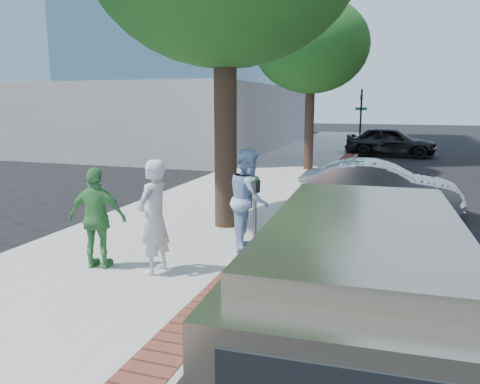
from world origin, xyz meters
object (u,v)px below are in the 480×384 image
at_px(parking_meter, 255,198).
at_px(person_green, 97,218).
at_px(sedan_silver, 379,187).
at_px(person_gray, 154,217).
at_px(van, 363,284).
at_px(person_officer, 249,199).
at_px(bg_car, 391,141).

relative_size(parking_meter, person_green, 0.83).
height_order(parking_meter, sedan_silver, parking_meter).
xyz_separation_m(person_gray, person_green, (-1.05, -0.08, -0.09)).
distance_m(person_green, van, 4.86).
xyz_separation_m(person_officer, person_green, (-2.15, -1.90, -0.11)).
bearing_deg(van, person_green, 157.85).
height_order(person_green, sedan_silver, person_green).
bearing_deg(bg_car, person_officer, 176.66).
relative_size(parking_meter, bg_car, 0.30).
xyz_separation_m(sedan_silver, van, (0.14, -8.29, 0.34)).
distance_m(parking_meter, person_officer, 0.24).
bearing_deg(sedan_silver, van, 179.53).
relative_size(person_green, bg_car, 0.36).
bearing_deg(parking_meter, van, -56.30).
relative_size(sedan_silver, bg_car, 0.87).
height_order(parking_meter, person_gray, person_gray).
xyz_separation_m(parking_meter, person_gray, (-1.27, -1.67, -0.08)).
height_order(person_gray, person_green, person_gray).
distance_m(person_green, sedan_silver, 8.00).
bearing_deg(sedan_silver, person_gray, 151.29).
bearing_deg(person_green, van, 151.97).
xyz_separation_m(person_gray, sedan_silver, (3.38, 6.57, -0.41)).
bearing_deg(parking_meter, bg_car, 83.49).
relative_size(person_officer, person_green, 1.12).
height_order(bg_car, van, van).
xyz_separation_m(parking_meter, van, (2.26, -3.38, -0.16)).
distance_m(person_gray, sedan_silver, 7.40).
bearing_deg(person_gray, person_officer, 154.47).
distance_m(person_green, bg_car, 21.45).
xyz_separation_m(person_green, bg_car, (4.52, 20.97, -0.20)).
height_order(person_gray, bg_car, person_gray).
bearing_deg(person_officer, parking_meter, -151.24).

